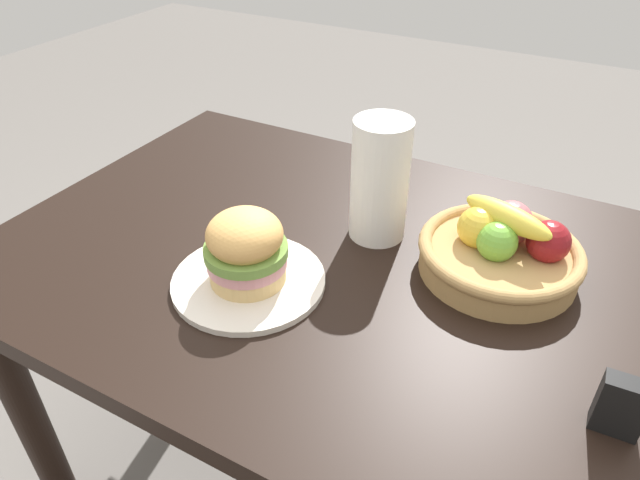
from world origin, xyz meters
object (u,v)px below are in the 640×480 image
at_px(sandwich, 246,248).
at_px(napkin_holder, 621,406).
at_px(paper_towel_roll, 380,181).
at_px(fruit_basket, 501,250).
at_px(plate, 249,281).

xyz_separation_m(sandwich, napkin_holder, (0.60, -0.02, -0.03)).
distance_m(sandwich, paper_towel_roll, 0.29).
bearing_deg(paper_towel_roll, napkin_holder, -30.55).
bearing_deg(napkin_holder, sandwich, 175.33).
bearing_deg(napkin_holder, fruit_basket, 126.77).
distance_m(sandwich, fruit_basket, 0.45).
bearing_deg(sandwich, fruit_basket, 33.36).
distance_m(plate, sandwich, 0.07).
xyz_separation_m(plate, napkin_holder, (0.60, -0.02, 0.04)).
xyz_separation_m(plate, paper_towel_roll, (0.13, 0.25, 0.11)).
distance_m(plate, fruit_basket, 0.45).
bearing_deg(plate, sandwich, 0.00).
relative_size(plate, sandwich, 1.88).
height_order(plate, sandwich, sandwich).
bearing_deg(paper_towel_roll, plate, -118.05).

